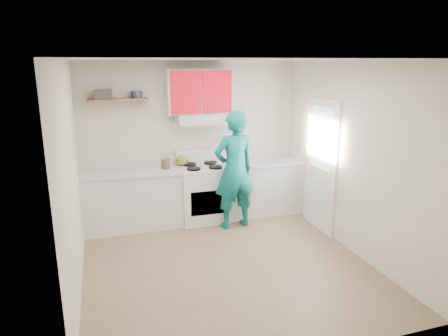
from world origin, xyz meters
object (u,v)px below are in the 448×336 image
object	(u,v)px
stove	(203,193)
person	(234,170)
tin	(137,94)
kettle	(182,160)
crock	(166,165)

from	to	relation	value
stove	person	world-z (taller)	person
stove	person	size ratio (longest dim) A/B	0.49
tin	stove	bearing A→B (deg)	-11.46
tin	kettle	size ratio (longest dim) A/B	0.82
person	kettle	bearing A→B (deg)	-50.01
person	tin	bearing A→B (deg)	-33.42
stove	tin	world-z (taller)	tin
kettle	stove	bearing A→B (deg)	-50.57
crock	stove	bearing A→B (deg)	-5.67
stove	person	xyz separation A→B (m)	(0.40, -0.44, 0.48)
crock	kettle	bearing A→B (deg)	22.53
stove	tin	size ratio (longest dim) A/B	5.37
person	crock	bearing A→B (deg)	-35.19
tin	person	world-z (taller)	tin
tin	person	distance (m)	1.90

